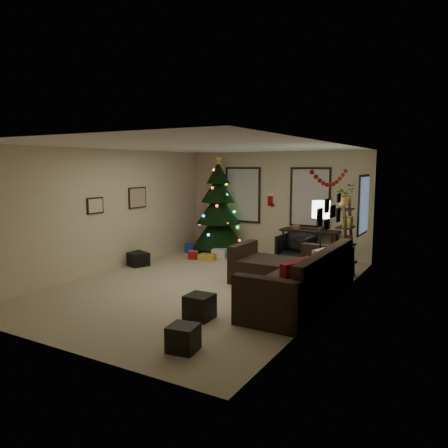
% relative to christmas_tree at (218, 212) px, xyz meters
% --- Properties ---
extents(floor, '(7.00, 7.00, 0.00)m').
position_rel_christmas_tree_xyz_m(floor, '(1.47, -3.02, -1.10)').
color(floor, tan).
rests_on(floor, ground).
extents(ceiling, '(7.00, 7.00, 0.00)m').
position_rel_christmas_tree_xyz_m(ceiling, '(1.47, -3.02, 1.60)').
color(ceiling, white).
rests_on(ceiling, floor).
extents(wall_back, '(5.00, 0.00, 5.00)m').
position_rel_christmas_tree_xyz_m(wall_back, '(1.47, 0.48, 0.25)').
color(wall_back, beige).
rests_on(wall_back, floor).
extents(wall_front, '(5.00, 0.00, 5.00)m').
position_rel_christmas_tree_xyz_m(wall_front, '(1.47, -6.52, 0.25)').
color(wall_front, beige).
rests_on(wall_front, floor).
extents(wall_left, '(0.00, 7.00, 7.00)m').
position_rel_christmas_tree_xyz_m(wall_left, '(-1.03, -3.02, 0.25)').
color(wall_left, beige).
rests_on(wall_left, floor).
extents(wall_right, '(0.00, 7.00, 7.00)m').
position_rel_christmas_tree_xyz_m(wall_right, '(3.97, -3.02, 0.25)').
color(wall_right, beige).
rests_on(wall_right, floor).
extents(window_back_left, '(1.05, 0.06, 1.50)m').
position_rel_christmas_tree_xyz_m(window_back_left, '(0.52, 0.45, 0.45)').
color(window_back_left, '#728CB2').
rests_on(window_back_left, wall_back).
extents(window_back_right, '(1.05, 0.06, 1.50)m').
position_rel_christmas_tree_xyz_m(window_back_right, '(2.42, 0.45, 0.45)').
color(window_back_right, '#728CB2').
rests_on(window_back_right, wall_back).
extents(window_right_wall, '(0.06, 0.90, 1.30)m').
position_rel_christmas_tree_xyz_m(window_right_wall, '(3.94, -0.47, 0.40)').
color(window_right_wall, '#728CB2').
rests_on(window_right_wall, wall_right).
extents(christmas_tree, '(1.43, 1.43, 2.66)m').
position_rel_christmas_tree_xyz_m(christmas_tree, '(0.00, 0.00, 0.00)').
color(christmas_tree, black).
rests_on(christmas_tree, floor).
extents(presents, '(1.50, 1.01, 0.28)m').
position_rel_christmas_tree_xyz_m(presents, '(0.15, -0.72, -1.00)').
color(presents, gold).
rests_on(presents, floor).
extents(sofa, '(2.18, 3.15, 0.94)m').
position_rel_christmas_tree_xyz_m(sofa, '(3.27, -2.89, -0.79)').
color(sofa, black).
rests_on(sofa, floor).
extents(pillow_red_a, '(0.31, 0.49, 0.48)m').
position_rel_christmas_tree_xyz_m(pillow_red_a, '(3.68, -3.97, -0.46)').
color(pillow_red_a, maroon).
rests_on(pillow_red_a, sofa).
extents(pillow_red_b, '(0.17, 0.46, 0.45)m').
position_rel_christmas_tree_xyz_m(pillow_red_b, '(3.68, -3.56, -0.46)').
color(pillow_red_b, maroon).
rests_on(pillow_red_b, sofa).
extents(pillow_cream, '(0.26, 0.47, 0.45)m').
position_rel_christmas_tree_xyz_m(pillow_cream, '(3.68, -2.57, -0.47)').
color(pillow_cream, beige).
rests_on(pillow_cream, sofa).
extents(ottoman_near, '(0.41, 0.41, 0.38)m').
position_rel_christmas_tree_xyz_m(ottoman_near, '(2.44, -4.69, -0.91)').
color(ottoman_near, black).
rests_on(ottoman_near, floor).
extents(ottoman_far, '(0.40, 0.40, 0.34)m').
position_rel_christmas_tree_xyz_m(ottoman_far, '(2.90, -5.78, -0.93)').
color(ottoman_far, black).
rests_on(ottoman_far, floor).
extents(desk, '(1.42, 0.51, 0.77)m').
position_rel_christmas_tree_xyz_m(desk, '(2.52, 0.20, -0.43)').
color(desk, black).
rests_on(desk, floor).
extents(desk_chair, '(0.72, 0.68, 0.73)m').
position_rel_christmas_tree_xyz_m(desk_chair, '(2.41, -0.45, -0.74)').
color(desk_chair, black).
rests_on(desk_chair, floor).
extents(bookshelf, '(0.30, 0.50, 1.68)m').
position_rel_christmas_tree_xyz_m(bookshelf, '(3.77, -1.11, -0.29)').
color(bookshelf, black).
rests_on(bookshelf, floor).
extents(potted_plant, '(0.64, 0.65, 0.54)m').
position_rel_christmas_tree_xyz_m(potted_plant, '(3.77, -1.51, 0.73)').
color(potted_plant, '#4C4C4C').
rests_on(potted_plant, bookshelf).
extents(floor_lamp, '(0.35, 0.35, 1.66)m').
position_rel_christmas_tree_xyz_m(floor_lamp, '(3.42, -1.85, 0.28)').
color(floor_lamp, black).
rests_on(floor_lamp, floor).
extents(art_map, '(0.04, 0.60, 0.50)m').
position_rel_christmas_tree_xyz_m(art_map, '(-1.01, -2.10, 0.47)').
color(art_map, black).
rests_on(art_map, wall_left).
extents(art_abstract, '(0.04, 0.45, 0.35)m').
position_rel_christmas_tree_xyz_m(art_abstract, '(-1.01, -3.45, 0.39)').
color(art_abstract, black).
rests_on(art_abstract, wall_left).
extents(gallery, '(0.03, 1.25, 0.54)m').
position_rel_christmas_tree_xyz_m(gallery, '(3.95, -3.10, 0.47)').
color(gallery, black).
rests_on(gallery, wall_right).
extents(garland, '(0.08, 1.90, 0.30)m').
position_rel_christmas_tree_xyz_m(garland, '(3.92, -3.01, 1.04)').
color(garland, '#A5140C').
rests_on(garland, wall_right).
extents(stocking_left, '(0.20, 0.05, 0.36)m').
position_rel_christmas_tree_xyz_m(stocking_left, '(1.33, 0.48, 0.35)').
color(stocking_left, '#990F0C').
rests_on(stocking_left, wall_back).
extents(stocking_right, '(0.20, 0.05, 0.36)m').
position_rel_christmas_tree_xyz_m(stocking_right, '(1.66, 0.51, 0.39)').
color(stocking_right, '#990F0C').
rests_on(stocking_right, wall_back).
extents(storage_bin, '(0.73, 0.61, 0.31)m').
position_rel_christmas_tree_xyz_m(storage_bin, '(-0.87, -2.36, -0.95)').
color(storage_bin, black).
rests_on(storage_bin, floor).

